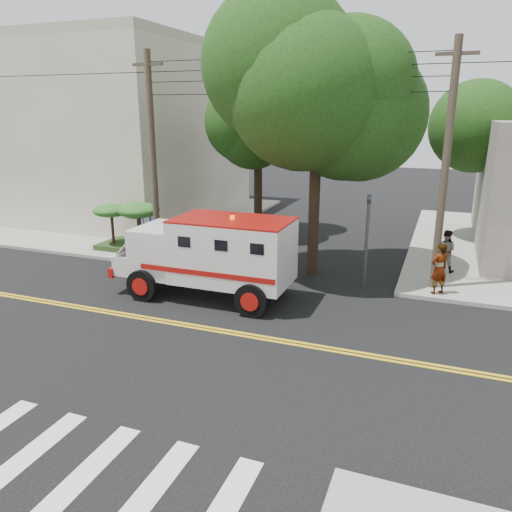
% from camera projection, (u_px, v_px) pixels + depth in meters
% --- Properties ---
extents(ground, '(100.00, 100.00, 0.00)m').
position_uv_depth(ground, '(212.00, 329.00, 15.56)').
color(ground, black).
rests_on(ground, ground).
extents(sidewalk_nw, '(17.00, 17.00, 0.15)m').
position_uv_depth(sidewalk_nw, '(115.00, 215.00, 32.28)').
color(sidewalk_nw, gray).
rests_on(sidewalk_nw, ground).
extents(building_left, '(16.00, 14.00, 10.00)m').
position_uv_depth(building_left, '(97.00, 133.00, 32.89)').
color(building_left, '#B1A291').
rests_on(building_left, sidewalk_nw).
extents(utility_pole_left, '(0.28, 0.28, 9.00)m').
position_uv_depth(utility_pole_left, '(153.00, 160.00, 21.61)').
color(utility_pole_left, '#382D23').
rests_on(utility_pole_left, ground).
extents(utility_pole_right, '(0.28, 0.28, 9.00)m').
position_uv_depth(utility_pole_right, '(445.00, 171.00, 17.69)').
color(utility_pole_right, '#382D23').
rests_on(utility_pole_right, ground).
extents(tree_main, '(6.08, 5.70, 9.85)m').
position_uv_depth(tree_main, '(327.00, 93.00, 18.44)').
color(tree_main, black).
rests_on(tree_main, ground).
extents(tree_left, '(4.48, 4.20, 7.70)m').
position_uv_depth(tree_left, '(263.00, 128.00, 25.44)').
color(tree_left, black).
rests_on(tree_left, ground).
extents(tree_right, '(4.80, 4.50, 8.20)m').
position_uv_depth(tree_right, '(506.00, 120.00, 24.95)').
color(tree_right, black).
rests_on(tree_right, ground).
extents(traffic_signal, '(0.15, 0.18, 3.60)m').
position_uv_depth(traffic_signal, '(367.00, 231.00, 18.65)').
color(traffic_signal, '#3F3F42').
rests_on(traffic_signal, ground).
extents(accessibility_sign, '(0.45, 0.10, 2.02)m').
position_uv_depth(accessibility_sign, '(148.00, 229.00, 22.84)').
color(accessibility_sign, '#3F3F42').
rests_on(accessibility_sign, ground).
extents(palm_planter, '(3.52, 2.63, 2.36)m').
position_uv_depth(palm_planter, '(130.00, 219.00, 23.60)').
color(palm_planter, '#1E3314').
rests_on(palm_planter, sidewalk_nw).
extents(armored_truck, '(6.57, 2.70, 2.98)m').
position_uv_depth(armored_truck, '(211.00, 252.00, 17.80)').
color(armored_truck, silver).
rests_on(armored_truck, ground).
extents(pedestrian_a, '(0.81, 0.79, 1.88)m').
position_uv_depth(pedestrian_a, '(439.00, 269.00, 17.97)').
color(pedestrian_a, gray).
rests_on(pedestrian_a, sidewalk_ne).
extents(pedestrian_b, '(0.92, 0.75, 1.76)m').
position_uv_depth(pedestrian_b, '(445.00, 251.00, 20.51)').
color(pedestrian_b, gray).
rests_on(pedestrian_b, sidewalk_ne).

